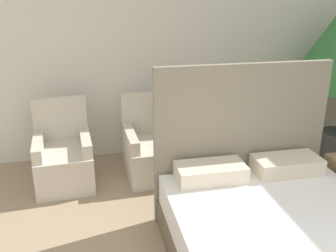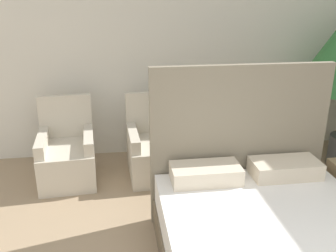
% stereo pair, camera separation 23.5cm
% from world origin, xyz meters
% --- Properties ---
extents(wall_back, '(10.00, 0.06, 2.90)m').
position_xyz_m(wall_back, '(0.00, 4.05, 1.45)').
color(wall_back, silver).
rests_on(wall_back, ground_plane).
extents(bed, '(1.58, 2.16, 1.44)m').
position_xyz_m(bed, '(0.38, 1.45, 0.29)').
color(bed, brown).
rests_on(bed, ground_plane).
extents(armchair_near_window_left, '(0.63, 0.75, 0.90)m').
position_xyz_m(armchair_near_window_left, '(-1.24, 3.36, 0.26)').
color(armchair_near_window_left, beige).
rests_on(armchair_near_window_left, ground_plane).
extents(armchair_near_window_right, '(0.62, 0.74, 0.90)m').
position_xyz_m(armchair_near_window_right, '(-0.27, 3.36, 0.26)').
color(armchair_near_window_right, beige).
rests_on(armchair_near_window_right, ground_plane).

